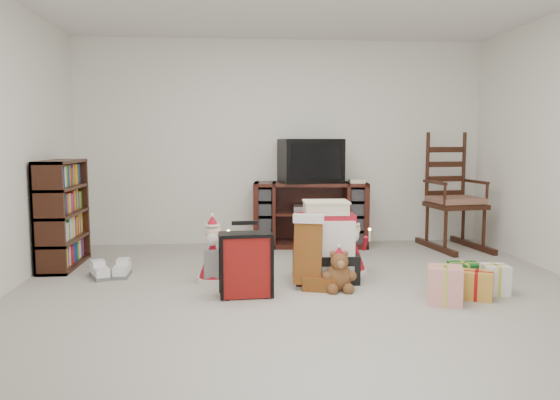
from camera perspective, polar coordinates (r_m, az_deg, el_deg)
The scene contains 13 objects.
room at distance 4.30m, azimuth 3.03°, elevation 5.84°, with size 5.01×5.01×2.51m.
tv_stand at distance 6.61m, azimuth 3.19°, elevation -1.50°, with size 1.40×0.60×0.78m.
bookshelf at distance 5.94m, azimuth -21.76°, elevation -1.53°, with size 0.30×0.89×1.08m.
rocking_chair at distance 6.81m, azimuth 17.62°, elevation -0.71°, with size 0.69×1.02×1.43m.
gift_pile at distance 5.01m, azimuth 4.77°, elevation -4.87°, with size 0.58×0.43×0.72m.
red_suitcase at distance 4.50m, azimuth -3.59°, elevation -6.74°, with size 0.42×0.24×0.62m.
stocking at distance 4.70m, azimuth 2.93°, elevation -5.40°, with size 0.31×0.13×0.66m, color #0B6A1C, non-canonical shape.
teddy_bear at distance 4.71m, azimuth 6.16°, elevation -7.63°, with size 0.23×0.20×0.34m.
santa_figurine at distance 5.35m, azimuth 7.66°, elevation -5.28°, with size 0.27×0.26×0.56m.
mrs_claus_figurine at distance 5.02m, azimuth -7.04°, elevation -5.82°, with size 0.30×0.28×0.61m.
sneaker_pair at distance 5.40m, azimuth -17.24°, elevation -7.14°, with size 0.40×0.34×0.11m.
gift_cluster at distance 4.82m, azimuth 19.07°, elevation -8.07°, with size 0.67×0.76×0.23m.
crt_television at distance 6.56m, azimuth 3.20°, elevation 4.12°, with size 0.77×0.60×0.52m.
Camera 1 is at (-0.58, -4.26, 1.28)m, focal length 35.00 mm.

